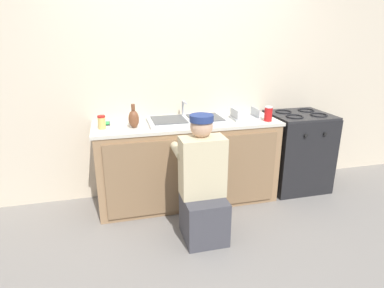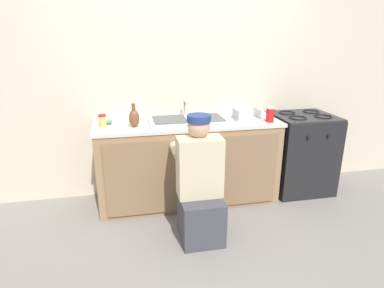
{
  "view_description": "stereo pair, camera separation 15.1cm",
  "coord_description": "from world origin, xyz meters",
  "px_view_note": "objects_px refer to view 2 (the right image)",
  "views": [
    {
      "loc": [
        -0.75,
        -2.8,
        1.71
      ],
      "look_at": [
        0.0,
        0.1,
        0.71
      ],
      "focal_mm": 30.0,
      "sensor_mm": 36.0,
      "label": 1
    },
    {
      "loc": [
        -0.6,
        -2.84,
        1.71
      ],
      "look_at": [
        0.0,
        0.1,
        0.71
      ],
      "focal_mm": 30.0,
      "sensor_mm": 36.0,
      "label": 2
    }
  ],
  "objects_px": {
    "sink_double_basin": "(188,120)",
    "condiment_jar": "(103,121)",
    "cell_phone": "(108,122)",
    "plumber_person": "(200,189)",
    "vase_decorative": "(134,118)",
    "soda_cup_red": "(270,115)",
    "stove_range": "(300,153)",
    "dish_rack_tray": "(247,117)"
  },
  "relations": [
    {
      "from": "condiment_jar",
      "to": "cell_phone",
      "type": "distance_m",
      "value": 0.18
    },
    {
      "from": "vase_decorative",
      "to": "plumber_person",
      "type": "bearing_deg",
      "value": -49.81
    },
    {
      "from": "sink_double_basin",
      "to": "vase_decorative",
      "type": "height_order",
      "value": "vase_decorative"
    },
    {
      "from": "stove_range",
      "to": "sink_double_basin",
      "type": "bearing_deg",
      "value": 179.91
    },
    {
      "from": "vase_decorative",
      "to": "cell_phone",
      "type": "height_order",
      "value": "vase_decorative"
    },
    {
      "from": "condiment_jar",
      "to": "cell_phone",
      "type": "height_order",
      "value": "condiment_jar"
    },
    {
      "from": "plumber_person",
      "to": "vase_decorative",
      "type": "height_order",
      "value": "vase_decorative"
    },
    {
      "from": "condiment_jar",
      "to": "dish_rack_tray",
      "type": "bearing_deg",
      "value": 0.86
    },
    {
      "from": "plumber_person",
      "to": "condiment_jar",
      "type": "relative_size",
      "value": 8.63
    },
    {
      "from": "plumber_person",
      "to": "dish_rack_tray",
      "type": "bearing_deg",
      "value": 45.59
    },
    {
      "from": "sink_double_basin",
      "to": "condiment_jar",
      "type": "relative_size",
      "value": 6.25
    },
    {
      "from": "dish_rack_tray",
      "to": "stove_range",
      "type": "bearing_deg",
      "value": 2.72
    },
    {
      "from": "sink_double_basin",
      "to": "soda_cup_red",
      "type": "xyz_separation_m",
      "value": [
        0.82,
        -0.18,
        0.06
      ]
    },
    {
      "from": "stove_range",
      "to": "dish_rack_tray",
      "type": "bearing_deg",
      "value": -177.28
    },
    {
      "from": "sink_double_basin",
      "to": "stove_range",
      "type": "relative_size",
      "value": 0.89
    },
    {
      "from": "vase_decorative",
      "to": "dish_rack_tray",
      "type": "bearing_deg",
      "value": 2.93
    },
    {
      "from": "cell_phone",
      "to": "condiment_jar",
      "type": "bearing_deg",
      "value": -102.64
    },
    {
      "from": "sink_double_basin",
      "to": "stove_range",
      "type": "bearing_deg",
      "value": -0.09
    },
    {
      "from": "vase_decorative",
      "to": "soda_cup_red",
      "type": "distance_m",
      "value": 1.36
    },
    {
      "from": "plumber_person",
      "to": "dish_rack_tray",
      "type": "distance_m",
      "value": 1.03
    },
    {
      "from": "soda_cup_red",
      "to": "vase_decorative",
      "type": "bearing_deg",
      "value": 176.4
    },
    {
      "from": "soda_cup_red",
      "to": "stove_range",
      "type": "bearing_deg",
      "value": 19.8
    },
    {
      "from": "sink_double_basin",
      "to": "stove_range",
      "type": "distance_m",
      "value": 1.39
    },
    {
      "from": "sink_double_basin",
      "to": "condiment_jar",
      "type": "distance_m",
      "value": 0.85
    },
    {
      "from": "dish_rack_tray",
      "to": "vase_decorative",
      "type": "relative_size",
      "value": 1.22
    },
    {
      "from": "plumber_person",
      "to": "condiment_jar",
      "type": "bearing_deg",
      "value": 141.49
    },
    {
      "from": "stove_range",
      "to": "plumber_person",
      "type": "xyz_separation_m",
      "value": [
        -1.34,
        -0.7,
        0.01
      ]
    },
    {
      "from": "sink_double_basin",
      "to": "stove_range",
      "type": "height_order",
      "value": "sink_double_basin"
    },
    {
      "from": "plumber_person",
      "to": "vase_decorative",
      "type": "relative_size",
      "value": 4.8
    },
    {
      "from": "stove_range",
      "to": "plumber_person",
      "type": "bearing_deg",
      "value": -152.49
    },
    {
      "from": "dish_rack_tray",
      "to": "condiment_jar",
      "type": "relative_size",
      "value": 2.19
    },
    {
      "from": "cell_phone",
      "to": "soda_cup_red",
      "type": "height_order",
      "value": "soda_cup_red"
    },
    {
      "from": "dish_rack_tray",
      "to": "cell_phone",
      "type": "distance_m",
      "value": 1.43
    },
    {
      "from": "vase_decorative",
      "to": "cell_phone",
      "type": "bearing_deg",
      "value": 141.41
    },
    {
      "from": "plumber_person",
      "to": "soda_cup_red",
      "type": "bearing_deg",
      "value": 31.57
    },
    {
      "from": "sink_double_basin",
      "to": "soda_cup_red",
      "type": "relative_size",
      "value": 5.26
    },
    {
      "from": "sink_double_basin",
      "to": "condiment_jar",
      "type": "bearing_deg",
      "value": -176.14
    },
    {
      "from": "sink_double_basin",
      "to": "cell_phone",
      "type": "distance_m",
      "value": 0.81
    },
    {
      "from": "sink_double_basin",
      "to": "plumber_person",
      "type": "height_order",
      "value": "plumber_person"
    },
    {
      "from": "stove_range",
      "to": "dish_rack_tray",
      "type": "relative_size",
      "value": 3.23
    },
    {
      "from": "sink_double_basin",
      "to": "condiment_jar",
      "type": "height_order",
      "value": "sink_double_basin"
    },
    {
      "from": "sink_double_basin",
      "to": "cell_phone",
      "type": "relative_size",
      "value": 5.71
    }
  ]
}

